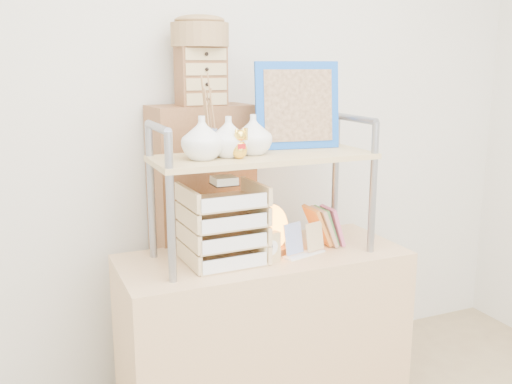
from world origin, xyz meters
TOP-DOWN VIEW (x-y plane):
  - desk at (0.00, 1.20)m, footprint 1.20×0.50m
  - cabinet at (-0.15, 1.57)m, footprint 0.47×0.27m
  - hutch at (-0.04, 1.21)m, footprint 0.90×0.34m
  - letter_tray at (-0.18, 1.17)m, footprint 0.30×0.28m
  - salt_lamp at (0.05, 1.20)m, footprint 0.14×0.13m
  - desk_clock at (-0.02, 1.10)m, footprint 0.09×0.06m
  - postcard_stand at (0.15, 1.13)m, footprint 0.20×0.11m
  - drawer_chest at (-0.15, 1.55)m, footprint 0.20×0.16m
  - woven_basket at (-0.15, 1.55)m, footprint 0.25×0.25m

SIDE VIEW (x-z plane):
  - desk at x=0.00m, z-range 0.00..0.75m
  - cabinet at x=-0.15m, z-range 0.00..1.35m
  - postcard_stand at x=0.15m, z-range 0.72..0.86m
  - desk_clock at x=-0.02m, z-range 0.75..0.87m
  - salt_lamp at x=0.05m, z-range 0.75..0.96m
  - letter_tray at x=-0.18m, z-range 0.71..1.07m
  - hutch at x=-0.04m, z-range 0.81..1.60m
  - drawer_chest at x=-0.15m, z-range 1.35..1.60m
  - woven_basket at x=-0.15m, z-range 1.60..1.70m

